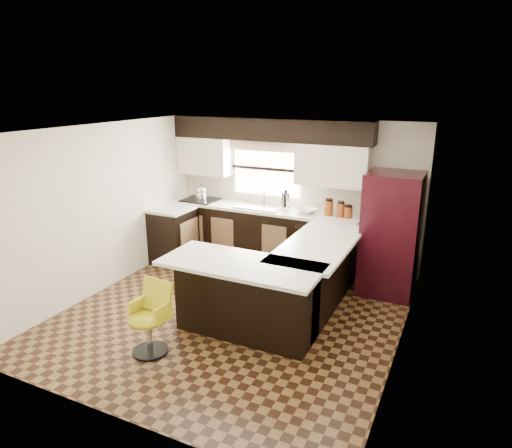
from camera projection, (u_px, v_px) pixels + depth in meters
The scene contains 30 objects.
floor at pixel (233, 313), 6.05m from camera, with size 4.40×4.40×0.00m, color #49301A.
ceiling at pixel (230, 130), 5.35m from camera, with size 4.40×4.40×0.00m, color silver.
wall_back at pixel (294, 192), 7.60m from camera, with size 4.40×4.40×0.00m, color beige.
wall_front at pixel (106, 298), 3.80m from camera, with size 4.40×4.40×0.00m, color beige.
wall_left at pixel (103, 209), 6.56m from camera, with size 4.40×4.40×0.00m, color beige.
wall_right at pixel (406, 253), 4.84m from camera, with size 4.40×4.40×0.00m, color beige.
base_cab_back at pixel (262, 236), 7.74m from camera, with size 3.30×0.60×0.90m, color black.
base_cab_left at pixel (174, 236), 7.74m from camera, with size 0.60×0.70×0.90m, color black.
counter_back at pixel (262, 209), 7.61m from camera, with size 3.30×0.60×0.04m, color silver.
counter_left at pixel (173, 209), 7.60m from camera, with size 0.60×0.70×0.04m, color silver.
soffit at pixel (269, 129), 7.31m from camera, with size 3.40×0.35×0.36m, color black.
upper_cab_left at pixel (205, 156), 7.96m from camera, with size 0.94×0.35×0.64m, color beige.
upper_cab_right at pixel (333, 165), 7.02m from camera, with size 1.14×0.35×0.64m, color beige.
window_pane at pixel (267, 169), 7.68m from camera, with size 1.20×0.02×0.90m, color white.
valance at pixel (266, 146), 7.54m from camera, with size 1.30×0.06×0.18m, color #D19B93.
sink at pixel (259, 207), 7.60m from camera, with size 0.75×0.45×0.03m, color #B2B2B7.
dishwasher at pixel (313, 251), 7.09m from camera, with size 0.58×0.03×0.78m, color black.
cooktop at pixel (200, 200), 8.07m from camera, with size 0.58×0.50×0.03m, color black.
peninsula_long at pixel (314, 277), 6.09m from camera, with size 0.60×1.95×0.90m, color black.
peninsula_return at pixel (246, 299), 5.46m from camera, with size 1.65×0.60×0.90m, color black.
counter_pen_long at pixel (319, 244), 5.93m from camera, with size 0.84×1.95×0.04m, color silver.
counter_pen_return at pixel (241, 264), 5.25m from camera, with size 1.89×0.84×0.04m, color silver.
refrigerator at pixel (391, 234), 6.45m from camera, with size 0.75×0.72×1.76m, color black.
bar_chair at pixel (148, 319), 5.06m from camera, with size 0.44×0.44×0.82m, color gold, non-canonical shape.
kettle at pixel (202, 192), 8.01m from camera, with size 0.20×0.20×0.27m, color silver, non-canonical shape.
percolator at pixel (286, 201), 7.38m from camera, with size 0.15×0.15×0.31m, color silver.
mixing_bowl at pixel (306, 211), 7.27m from camera, with size 0.31×0.31×0.08m, color white.
canister_large at pixel (329, 208), 7.12m from camera, with size 0.14×0.14×0.24m, color brown.
canister_med at pixel (340, 210), 7.04m from camera, with size 0.12×0.12×0.22m, color brown.
canister_small at pixel (348, 212), 7.00m from camera, with size 0.13×0.13×0.17m, color brown.
Camera 1 is at (2.61, -4.78, 2.90)m, focal length 32.00 mm.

